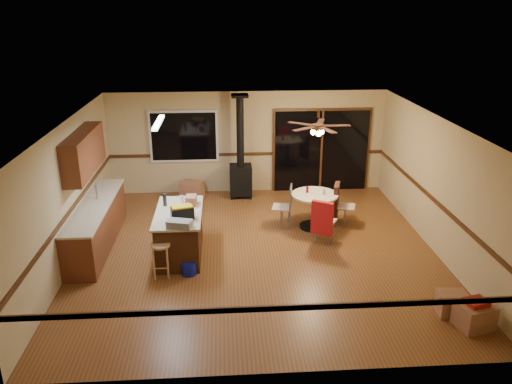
{
  "coord_description": "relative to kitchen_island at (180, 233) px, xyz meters",
  "views": [
    {
      "loc": [
        -0.62,
        -8.82,
        4.58
      ],
      "look_at": [
        0.0,
        0.3,
        1.15
      ],
      "focal_mm": 35.0,
      "sensor_mm": 36.0,
      "label": 1
    }
  ],
  "objects": [
    {
      "name": "fluorescent_strip",
      "position": [
        -0.3,
        0.3,
        2.11
      ],
      "size": [
        0.1,
        1.2,
        0.04
      ],
      "primitive_type": "cube",
      "color": "white",
      "rests_on": "ceiling"
    },
    {
      "name": "upper_cabinets",
      "position": [
        -1.83,
        0.7,
        1.45
      ],
      "size": [
        0.35,
        2.0,
        0.8
      ],
      "primitive_type": "cube",
      "color": "brown",
      "rests_on": "ground"
    },
    {
      "name": "box_corner_a",
      "position": [
        4.6,
        -2.68,
        -0.26
      ],
      "size": [
        0.6,
        0.54,
        0.39
      ],
      "primitive_type": "cube",
      "rotation": [
        0.0,
        0.0,
        0.24
      ],
      "color": "#925F40",
      "rests_on": "floor"
    },
    {
      "name": "bottle_dark",
      "position": [
        -0.28,
        0.33,
        0.57
      ],
      "size": [
        0.08,
        0.08,
        0.25
      ],
      "primitive_type": "cylinder",
      "rotation": [
        0.0,
        0.0,
        0.07
      ],
      "color": "black",
      "rests_on": "kitchen_island"
    },
    {
      "name": "wood_stove",
      "position": [
        1.3,
        3.05,
        0.28
      ],
      "size": [
        0.55,
        0.5,
        2.52
      ],
      "color": "black",
      "rests_on": "ground"
    },
    {
      "name": "box_under_window",
      "position": [
        0.06,
        3.1,
        -0.24
      ],
      "size": [
        0.64,
        0.58,
        0.42
      ],
      "primitive_type": "cube",
      "rotation": [
        0.0,
        0.0,
        -0.37
      ],
      "color": "#925F40",
      "rests_on": "floor"
    },
    {
      "name": "wall_front",
      "position": [
        1.5,
        -3.5,
        0.85
      ],
      "size": [
        7.0,
        0.0,
        7.0
      ],
      "primitive_type": "plane",
      "rotation": [
        -1.57,
        0.0,
        0.0
      ],
      "color": "tan",
      "rests_on": "ground"
    },
    {
      "name": "ceiling_fan",
      "position": [
        2.82,
        1.08,
        1.76
      ],
      "size": [
        0.24,
        0.24,
        0.55
      ],
      "color": "brown",
      "rests_on": "ceiling"
    },
    {
      "name": "lower_cabinets",
      "position": [
        -1.7,
        0.5,
        -0.02
      ],
      "size": [
        0.6,
        3.0,
        0.86
      ],
      "primitive_type": "cube",
      "color": "brown",
      "rests_on": "ground"
    },
    {
      "name": "glass_red",
      "position": [
        2.67,
        1.18,
        0.4
      ],
      "size": [
        0.06,
        0.06,
        0.15
      ],
      "primitive_type": "cylinder",
      "rotation": [
        0.0,
        0.0,
        -0.15
      ],
      "color": "#590C14",
      "rests_on": "dining_table"
    },
    {
      "name": "dining_table",
      "position": [
        2.82,
        1.08,
        0.08
      ],
      "size": [
        1.0,
        1.0,
        0.78
      ],
      "color": "black",
      "rests_on": "ground"
    },
    {
      "name": "glass_cream",
      "position": [
        3.0,
        1.03,
        0.4
      ],
      "size": [
        0.08,
        0.08,
        0.14
      ],
      "primitive_type": "cylinder",
      "rotation": [
        0.0,
        0.0,
        -0.37
      ],
      "color": "beige",
      "rests_on": "dining_table"
    },
    {
      "name": "toolbox_yellow_lid",
      "position": [
        0.1,
        -0.35,
        0.69
      ],
      "size": [
        0.41,
        0.28,
        0.03
      ],
      "primitive_type": "cube",
      "rotation": [
        0.0,
        0.0,
        0.25
      ],
      "color": "gold",
      "rests_on": "toolbox_black"
    },
    {
      "name": "wall_back",
      "position": [
        1.5,
        3.5,
        0.85
      ],
      "size": [
        7.0,
        0.0,
        7.0
      ],
      "primitive_type": "plane",
      "rotation": [
        1.57,
        0.0,
        0.0
      ],
      "color": "tan",
      "rests_on": "ground"
    },
    {
      "name": "chair_right",
      "position": [
        3.35,
        1.18,
        0.14
      ],
      "size": [
        0.57,
        0.54,
        0.7
      ],
      "color": "tan",
      "rests_on": "ground"
    },
    {
      "name": "wall_right",
      "position": [
        5.0,
        0.0,
        0.85
      ],
      "size": [
        0.0,
        7.0,
        7.0
      ],
      "primitive_type": "plane",
      "rotation": [
        1.57,
        0.0,
        -1.57
      ],
      "color": "tan",
      "rests_on": "ground"
    },
    {
      "name": "chair_near",
      "position": [
        2.83,
        0.22,
        0.14
      ],
      "size": [
        0.59,
        0.61,
        0.7
      ],
      "color": "tan",
      "rests_on": "ground"
    },
    {
      "name": "box_on_island",
      "position": [
        0.22,
        0.35,
        0.54
      ],
      "size": [
        0.21,
        0.28,
        0.18
      ],
      "primitive_type": "cube",
      "rotation": [
        0.0,
        0.0,
        -0.05
      ],
      "color": "#925F40",
      "rests_on": "kitchen_island"
    },
    {
      "name": "toolbox_grey",
      "position": [
        0.08,
        -0.72,
        0.51
      ],
      "size": [
        0.48,
        0.34,
        0.13
      ],
      "primitive_type": "cube",
      "rotation": [
        0.0,
        0.0,
        -0.27
      ],
      "color": "slate",
      "rests_on": "kitchen_island"
    },
    {
      "name": "wall_left",
      "position": [
        -2.0,
        0.0,
        0.85
      ],
      "size": [
        0.0,
        7.0,
        7.0
      ],
      "primitive_type": "plane",
      "rotation": [
        1.57,
        0.0,
        1.57
      ],
      "color": "tan",
      "rests_on": "ground"
    },
    {
      "name": "blue_bucket",
      "position": [
        0.21,
        -0.8,
        -0.34
      ],
      "size": [
        0.33,
        0.33,
        0.22
      ],
      "primitive_type": "cylinder",
      "rotation": [
        0.0,
        0.0,
        0.27
      ],
      "color": "#0B169E",
      "rests_on": "floor"
    },
    {
      "name": "chair_left",
      "position": [
        2.23,
        1.16,
        0.14
      ],
      "size": [
        0.48,
        0.47,
        0.51
      ],
      "color": "tan",
      "rests_on": "ground"
    },
    {
      "name": "box_corner_b",
      "position": [
        4.42,
        -2.31,
        -0.28
      ],
      "size": [
        0.46,
        0.4,
        0.35
      ],
      "primitive_type": "cube",
      "rotation": [
        0.0,
        0.0,
        -0.07
      ],
      "color": "#925F40",
      "rests_on": "floor"
    },
    {
      "name": "chair_rail",
      "position": [
        1.5,
        0.0,
        0.55
      ],
      "size": [
        7.0,
        7.0,
        0.08
      ],
      "primitive_type": null,
      "color": "#3F230F",
      "rests_on": "ground"
    },
    {
      "name": "ceiling",
      "position": [
        1.5,
        0.0,
        2.15
      ],
      "size": [
        7.0,
        7.0,
        0.0
      ],
      "primitive_type": "plane",
      "rotation": [
        3.14,
        0.0,
        0.0
      ],
      "color": "silver",
      "rests_on": "ground"
    },
    {
      "name": "countertop",
      "position": [
        -1.7,
        0.5,
        0.43
      ],
      "size": [
        0.64,
        3.04,
        0.04
      ],
      "primitive_type": "cube",
      "color": "#BBAF91",
      "rests_on": "lower_cabinets"
    },
    {
      "name": "kitchen_island",
      "position": [
        0.0,
        0.0,
        0.0
      ],
      "size": [
        0.88,
        1.68,
        0.9
      ],
      "color": "#361C0D",
      "rests_on": "ground"
    },
    {
      "name": "floor",
      "position": [
        1.5,
        0.0,
        -0.45
      ],
      "size": [
        7.0,
        7.0,
        0.0
      ],
      "primitive_type": "plane",
      "color": "brown",
      "rests_on": "ground"
    },
    {
      "name": "toolbox_black",
      "position": [
        0.1,
        -0.35,
        0.56
      ],
      "size": [
        0.45,
        0.31,
        0.23
      ],
      "primitive_type": "cube",
      "rotation": [
        0.0,
        0.0,
        0.25
      ],
      "color": "black",
      "rests_on": "kitchen_island"
    },
    {
      "name": "bottle_white",
      "position": [
        0.04,
        0.45,
        0.53
      ],
      "size": [
        0.06,
        0.06,
        0.16
      ],
      "primitive_type": "cylinder",
      "rotation": [
        0.0,
        0.0,
        -0.26
      ],
      "color": "white",
      "rests_on": "kitchen_island"
    },
    {
      "name": "bar_stool",
      "position": [
        -0.27,
        -0.83,
        -0.13
      ],
      "size": [
        0.41,
        0.41,
        0.64
      ],
      "primitive_type": "cylinder",
      "rotation": [
        0.0,
        0.0,
        0.2
      ],
      "color": "tan",
      "rests_on": "floor"
    },
    {
      "name": "window",
      "position": [
        -0.1,
        3.45,
        1.05
      ],
      "size": [
        1.72,
        0.1,
        1.32
      ],
      "primitive_type": "cube",
      "color": "black",
      "rests_on": "ground"
    },
    {
      "name": "box_small_red",
      "position": [
        4.6,
        -2.68,
        -0.02
      ],
      "size": [
        0.36,
        0.32,
        0.08
      ],
      "primitive_type": "cube",
      "rotation": [
        0.0,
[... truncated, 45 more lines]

